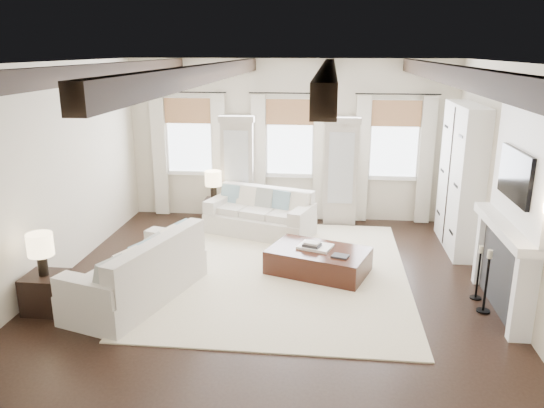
# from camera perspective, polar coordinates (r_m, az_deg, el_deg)

# --- Properties ---
(ground) EXTENTS (7.50, 7.50, 0.00)m
(ground) POSITION_cam_1_polar(r_m,az_deg,el_deg) (7.61, -0.37, -9.97)
(ground) COLOR black
(ground) RESTS_ON ground
(room_shell) EXTENTS (6.54, 7.54, 3.22)m
(room_shell) POSITION_cam_1_polar(r_m,az_deg,el_deg) (7.81, 5.85, 5.32)
(room_shell) COLOR beige
(room_shell) RESTS_ON ground
(area_rug) EXTENTS (3.89, 4.69, 0.02)m
(area_rug) POSITION_cam_1_polar(r_m,az_deg,el_deg) (8.40, 0.92, -7.23)
(area_rug) COLOR beige
(area_rug) RESTS_ON ground
(sofa_back) EXTENTS (2.16, 1.48, 0.85)m
(sofa_back) POSITION_cam_1_polar(r_m,az_deg,el_deg) (10.01, -1.19, -1.27)
(sofa_back) COLOR silver
(sofa_back) RESTS_ON ground
(sofa_left) EXTENTS (1.56, 2.35, 0.92)m
(sofa_left) POSITION_cam_1_polar(r_m,az_deg,el_deg) (7.60, -13.89, -7.34)
(sofa_left) COLOR silver
(sofa_left) RESTS_ON ground
(ottoman) EXTENTS (1.71, 1.36, 0.39)m
(ottoman) POSITION_cam_1_polar(r_m,az_deg,el_deg) (8.33, 5.01, -6.14)
(ottoman) COLOR black
(ottoman) RESTS_ON ground
(tray) EXTENTS (0.60, 0.52, 0.04)m
(tray) POSITION_cam_1_polar(r_m,az_deg,el_deg) (8.31, 4.67, -4.58)
(tray) COLOR white
(tray) RESTS_ON ottoman
(book_lower) EXTENTS (0.31, 0.27, 0.04)m
(book_lower) POSITION_cam_1_polar(r_m,az_deg,el_deg) (8.26, 4.32, -4.42)
(book_lower) COLOR #262628
(book_lower) RESTS_ON tray
(book_upper) EXTENTS (0.26, 0.23, 0.03)m
(book_upper) POSITION_cam_1_polar(r_m,az_deg,el_deg) (8.25, 4.33, -4.19)
(book_upper) COLOR beige
(book_upper) RESTS_ON book_lower
(book_loose) EXTENTS (0.29, 0.25, 0.03)m
(book_loose) POSITION_cam_1_polar(r_m,az_deg,el_deg) (7.99, 7.35, -5.59)
(book_loose) COLOR #262628
(book_loose) RESTS_ON ottoman
(side_table_front) EXTENTS (0.51, 0.51, 0.51)m
(side_table_front) POSITION_cam_1_polar(r_m,az_deg,el_deg) (7.76, -23.10, -8.74)
(side_table_front) COLOR black
(side_table_front) RESTS_ON ground
(lamp_front) EXTENTS (0.33, 0.33, 0.58)m
(lamp_front) POSITION_cam_1_polar(r_m,az_deg,el_deg) (7.52, -23.65, -4.26)
(lamp_front) COLOR black
(lamp_front) RESTS_ON side_table_front
(side_table_back) EXTENTS (0.36, 0.36, 0.54)m
(side_table_back) POSITION_cam_1_polar(r_m,az_deg,el_deg) (10.55, -6.23, -0.85)
(side_table_back) COLOR black
(side_table_back) RESTS_ON ground
(lamp_back) EXTENTS (0.32, 0.32, 0.56)m
(lamp_back) POSITION_cam_1_polar(r_m,az_deg,el_deg) (10.38, -6.33, 2.57)
(lamp_back) COLOR black
(lamp_back) RESTS_ON side_table_back
(candlestick_near) EXTENTS (0.18, 0.18, 0.88)m
(candlestick_near) POSITION_cam_1_polar(r_m,az_deg,el_deg) (7.60, 22.02, -8.23)
(candlestick_near) COLOR black
(candlestick_near) RESTS_ON ground
(candlestick_far) EXTENTS (0.16, 0.16, 0.79)m
(candlestick_far) POSITION_cam_1_polar(r_m,az_deg,el_deg) (7.96, 21.27, -7.33)
(candlestick_far) COLOR black
(candlestick_far) RESTS_ON ground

